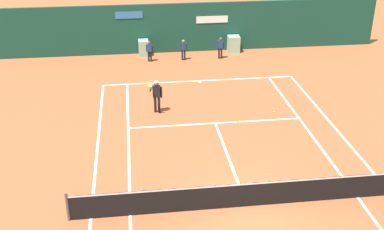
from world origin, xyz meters
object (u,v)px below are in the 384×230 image
Objects in this scene: ball_kid_centre_post at (150,50)px; tennis_ball_by_sideline at (274,95)px; tennis_ball_near_service_line at (238,122)px; ball_kid_left_post at (220,46)px; tennis_ball_mid_court at (274,112)px; ball_kid_right_post at (183,48)px; player_on_baseline at (157,94)px.

ball_kid_centre_post reaches higher than tennis_ball_by_sideline.
tennis_ball_by_sideline is at bearing 48.47° from tennis_ball_near_service_line.
ball_kid_left_post reaches higher than tennis_ball_mid_court.
tennis_ball_near_service_line is at bearing 97.66° from ball_kid_right_post.
ball_kid_right_post is (2.12, 7.38, -0.22)m from player_on_baseline.
ball_kid_left_post is (4.43, 7.38, -0.19)m from player_on_baseline.
ball_kid_right_post is 2.09m from ball_kid_centre_post.
player_on_baseline is 6.36m from tennis_ball_by_sideline.
tennis_ball_mid_court is at bearing 111.10° from ball_kid_right_post.
player_on_baseline is 7.38m from ball_kid_centre_post.
tennis_ball_mid_court is at bearing 107.27° from ball_kid_left_post.
player_on_baseline is 5.71m from tennis_ball_mid_court.
tennis_ball_mid_court is at bearing -176.58° from player_on_baseline.
ball_kid_right_post reaches higher than tennis_ball_by_sideline.
player_on_baseline is 26.99× the size of tennis_ball_by_sideline.
player_on_baseline reaches higher than ball_kid_left_post.
ball_kid_right_post is at bearing 123.53° from tennis_ball_by_sideline.
player_on_baseline is at bearing 100.25° from ball_kid_centre_post.
ball_kid_centre_post is at bearing 135.16° from tennis_ball_by_sideline.
ball_kid_left_post reaches higher than ball_kid_centre_post.
ball_kid_right_post is 1.01× the size of ball_kid_centre_post.
ball_kid_centre_post is at bearing 9.18° from ball_kid_left_post.
tennis_ball_near_service_line is at bearing -131.53° from tennis_ball_by_sideline.
tennis_ball_mid_court is at bearing 134.87° from ball_kid_centre_post.
ball_kid_left_post is at bearing -169.53° from ball_kid_centre_post.
tennis_ball_mid_court is (1.94, 0.81, 0.00)m from tennis_ball_near_service_line.
tennis_ball_by_sideline is at bearing 114.95° from ball_kid_left_post.
tennis_ball_mid_court is (5.56, -8.12, -0.71)m from ball_kid_centre_post.
ball_kid_right_post is 0.96× the size of ball_kid_left_post.
ball_kid_right_post is 2.31m from ball_kid_left_post.
tennis_ball_mid_court is (5.59, -0.74, -0.94)m from player_on_baseline.
ball_kid_left_post is at bearing 105.78° from tennis_ball_by_sideline.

